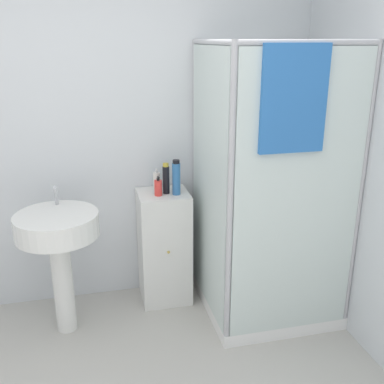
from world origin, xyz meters
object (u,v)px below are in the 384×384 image
object	(u,v)px
soap_dispenser	(158,188)
shampoo_bottle_blue	(176,178)
sink	(58,239)
lotion_bottle_white	(157,181)
shampoo_bottle_tall_black	(166,179)

from	to	relation	value
soap_dispenser	shampoo_bottle_blue	world-z (taller)	shampoo_bottle_blue
sink	shampoo_bottle_blue	bearing A→B (deg)	12.75
lotion_bottle_white	sink	bearing A→B (deg)	-156.80
soap_dispenser	shampoo_bottle_tall_black	bearing A→B (deg)	27.30
sink	lotion_bottle_white	xyz separation A→B (m)	(0.71, 0.30, 0.25)
shampoo_bottle_blue	lotion_bottle_white	xyz separation A→B (m)	(-0.12, 0.12, -0.05)
shampoo_bottle_tall_black	shampoo_bottle_blue	xyz separation A→B (m)	(0.07, -0.04, 0.01)
shampoo_bottle_blue	lotion_bottle_white	bearing A→B (deg)	136.98
soap_dispenser	lotion_bottle_white	bearing A→B (deg)	86.18
sink	shampoo_bottle_tall_black	distance (m)	0.85
soap_dispenser	lotion_bottle_white	size ratio (longest dim) A/B	0.85
sink	soap_dispenser	world-z (taller)	soap_dispenser
soap_dispenser	lotion_bottle_white	xyz separation A→B (m)	(0.01, 0.11, 0.01)
lotion_bottle_white	soap_dispenser	bearing A→B (deg)	-93.82
shampoo_bottle_blue	sink	bearing A→B (deg)	-167.25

